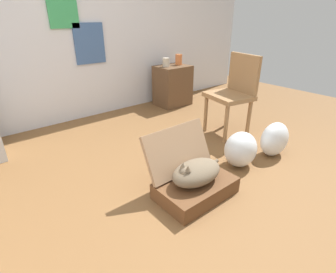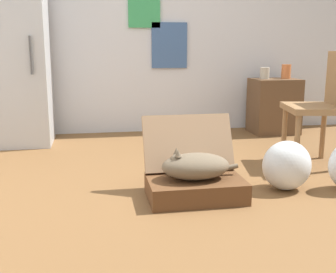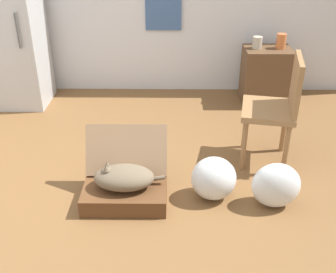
# 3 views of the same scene
# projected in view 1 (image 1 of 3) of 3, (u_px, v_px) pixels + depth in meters

# --- Properties ---
(ground_plane) EXTENTS (7.68, 7.68, 0.00)m
(ground_plane) POSITION_uv_depth(u_px,v_px,m) (191.00, 191.00, 2.17)
(ground_plane) COLOR brown
(ground_plane) RESTS_ON ground
(wall_back) EXTENTS (6.40, 0.15, 2.60)m
(wall_back) POSITION_uv_depth(u_px,v_px,m) (66.00, 17.00, 3.19)
(wall_back) COLOR silver
(wall_back) RESTS_ON ground
(suitcase_base) EXTENTS (0.62, 0.40, 0.14)m
(suitcase_base) POSITION_uv_depth(u_px,v_px,m) (196.00, 188.00, 2.09)
(suitcase_base) COLOR brown
(suitcase_base) RESTS_ON ground
(suitcase_lid) EXTENTS (0.62, 0.20, 0.37)m
(suitcase_lid) POSITION_uv_depth(u_px,v_px,m) (178.00, 150.00, 2.13)
(suitcase_lid) COLOR #9B7756
(suitcase_lid) RESTS_ON suitcase_base
(cat) EXTENTS (0.52, 0.28, 0.20)m
(cat) POSITION_uv_depth(u_px,v_px,m) (196.00, 172.00, 2.02)
(cat) COLOR brown
(cat) RESTS_ON suitcase_base
(plastic_bag_white) EXTENTS (0.34, 0.28, 0.34)m
(plastic_bag_white) POSITION_uv_depth(u_px,v_px,m) (241.00, 149.00, 2.47)
(plastic_bag_white) COLOR silver
(plastic_bag_white) RESTS_ON ground
(plastic_bag_clear) EXTENTS (0.35, 0.24, 0.35)m
(plastic_bag_clear) POSITION_uv_depth(u_px,v_px,m) (274.00, 139.00, 2.66)
(plastic_bag_clear) COLOR silver
(plastic_bag_clear) RESTS_ON ground
(side_table) EXTENTS (0.51, 0.41, 0.62)m
(side_table) POSITION_uv_depth(u_px,v_px,m) (173.00, 86.00, 4.13)
(side_table) COLOR brown
(side_table) RESTS_ON ground
(vase_tall) EXTENTS (0.10, 0.10, 0.13)m
(vase_tall) POSITION_uv_depth(u_px,v_px,m) (166.00, 62.00, 3.90)
(vase_tall) COLOR #B7AD99
(vase_tall) RESTS_ON side_table
(vase_short) EXTENTS (0.11, 0.11, 0.16)m
(vase_short) POSITION_uv_depth(u_px,v_px,m) (179.00, 60.00, 4.04)
(vase_short) COLOR #CC6B38
(vase_short) RESTS_ON side_table
(chair) EXTENTS (0.50, 0.54, 0.93)m
(chair) POSITION_uv_depth(u_px,v_px,m) (234.00, 91.00, 3.02)
(chair) COLOR olive
(chair) RESTS_ON ground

